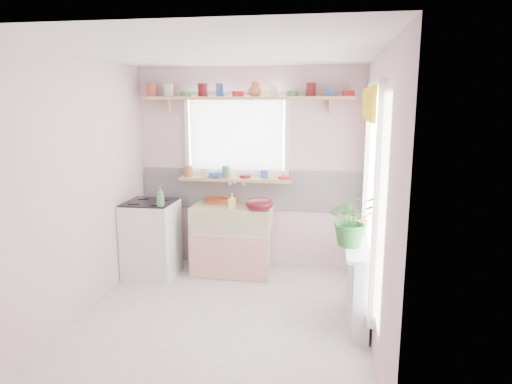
# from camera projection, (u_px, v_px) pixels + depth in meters

# --- Properties ---
(room) EXTENTS (3.20, 3.20, 3.20)m
(room) POSITION_uv_depth(u_px,v_px,m) (298.00, 169.00, 4.85)
(room) COLOR silver
(room) RESTS_ON ground
(sink_unit) EXTENTS (0.95, 0.65, 1.11)m
(sink_unit) POSITION_uv_depth(u_px,v_px,m) (233.00, 239.00, 5.58)
(sink_unit) COLOR white
(sink_unit) RESTS_ON ground
(cooker) EXTENTS (0.58, 0.58, 0.93)m
(cooker) POSITION_uv_depth(u_px,v_px,m) (151.00, 238.00, 5.49)
(cooker) COLOR white
(cooker) RESTS_ON ground
(radiator_ledge) EXTENTS (0.22, 0.95, 0.78)m
(radiator_ledge) POSITION_uv_depth(u_px,v_px,m) (359.00, 283.00, 4.30)
(radiator_ledge) COLOR white
(radiator_ledge) RESTS_ON ground
(windowsill) EXTENTS (1.40, 0.22, 0.04)m
(windowsill) POSITION_uv_depth(u_px,v_px,m) (235.00, 179.00, 5.62)
(windowsill) COLOR tan
(windowsill) RESTS_ON room
(pine_shelf) EXTENTS (2.52, 0.24, 0.04)m
(pine_shelf) POSITION_uv_depth(u_px,v_px,m) (247.00, 98.00, 5.40)
(pine_shelf) COLOR tan
(pine_shelf) RESTS_ON room
(shelf_crockery) EXTENTS (2.47, 0.11, 0.12)m
(shelf_crockery) POSITION_uv_depth(u_px,v_px,m) (243.00, 92.00, 5.39)
(shelf_crockery) COLOR #A55133
(shelf_crockery) RESTS_ON pine_shelf
(sill_crockery) EXTENTS (1.35, 0.11, 0.12)m
(sill_crockery) POSITION_uv_depth(u_px,v_px,m) (231.00, 173.00, 5.61)
(sill_crockery) COLOR #A55133
(sill_crockery) RESTS_ON windowsill
(dish_tray) EXTENTS (0.44, 0.38, 0.04)m
(dish_tray) POSITION_uv_depth(u_px,v_px,m) (222.00, 200.00, 5.72)
(dish_tray) COLOR red
(dish_tray) RESTS_ON sink_unit
(colander) EXTENTS (0.40, 0.40, 0.15)m
(colander) POSITION_uv_depth(u_px,v_px,m) (259.00, 204.00, 5.24)
(colander) COLOR #560E1A
(colander) RESTS_ON sink_unit
(jade_plant) EXTENTS (0.51, 0.47, 0.49)m
(jade_plant) POSITION_uv_depth(u_px,v_px,m) (352.00, 220.00, 4.17)
(jade_plant) COLOR #296428
(jade_plant) RESTS_ON radiator_ledge
(fruit_bowl) EXTENTS (0.39, 0.39, 0.08)m
(fruit_bowl) POSITION_uv_depth(u_px,v_px,m) (359.00, 229.00, 4.60)
(fruit_bowl) COLOR silver
(fruit_bowl) RESTS_ON radiator_ledge
(herb_pot) EXTENTS (0.14, 0.11, 0.23)m
(herb_pot) POSITION_uv_depth(u_px,v_px,m) (350.00, 227.00, 4.41)
(herb_pot) COLOR #2E6126
(herb_pot) RESTS_ON radiator_ledge
(soap_bottle_sink) EXTENTS (0.10, 0.10, 0.19)m
(soap_bottle_sink) POSITION_uv_depth(u_px,v_px,m) (232.00, 201.00, 5.29)
(soap_bottle_sink) COLOR #D7C35F
(soap_bottle_sink) RESTS_ON sink_unit
(sill_cup) EXTENTS (0.13, 0.13, 0.09)m
(sill_cup) POSITION_uv_depth(u_px,v_px,m) (206.00, 172.00, 5.73)
(sill_cup) COLOR beige
(sill_cup) RESTS_ON windowsill
(sill_bowl) EXTENTS (0.20, 0.20, 0.05)m
(sill_bowl) POSITION_uv_depth(u_px,v_px,m) (216.00, 176.00, 5.59)
(sill_bowl) COLOR #375DB4
(sill_bowl) RESTS_ON windowsill
(shelf_vase) EXTENTS (0.17, 0.17, 0.17)m
(shelf_vase) POSITION_uv_depth(u_px,v_px,m) (255.00, 89.00, 5.30)
(shelf_vase) COLOR #97582E
(shelf_vase) RESTS_ON pine_shelf
(cooker_bottle) EXTENTS (0.11, 0.11, 0.23)m
(cooker_bottle) POSITION_uv_depth(u_px,v_px,m) (160.00, 196.00, 5.13)
(cooker_bottle) COLOR #468D4F
(cooker_bottle) RESTS_ON cooker
(fruit) EXTENTS (0.20, 0.14, 0.10)m
(fruit) POSITION_uv_depth(u_px,v_px,m) (360.00, 223.00, 4.59)
(fruit) COLOR orange
(fruit) RESTS_ON fruit_bowl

